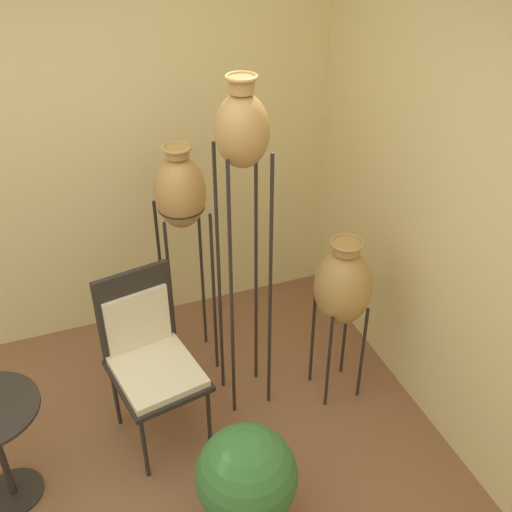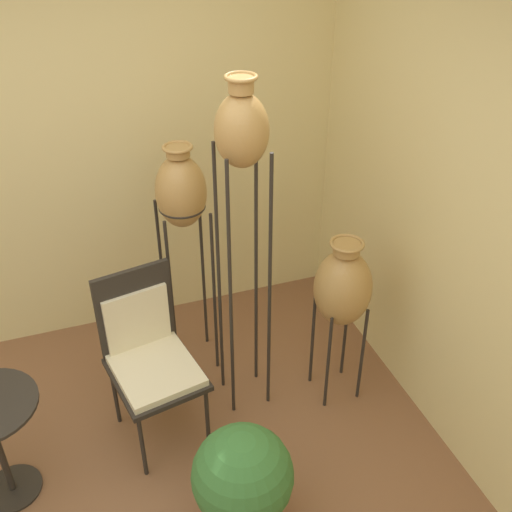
{
  "view_description": "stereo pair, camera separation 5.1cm",
  "coord_description": "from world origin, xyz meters",
  "px_view_note": "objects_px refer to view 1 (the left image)",
  "views": [
    {
      "loc": [
        0.04,
        -1.71,
        2.81
      ],
      "look_at": [
        1.03,
        0.95,
        0.96
      ],
      "focal_mm": 42.0,
      "sensor_mm": 36.0,
      "label": 1
    },
    {
      "loc": [
        0.09,
        -1.72,
        2.81
      ],
      "look_at": [
        1.03,
        0.95,
        0.96
      ],
      "focal_mm": 42.0,
      "sensor_mm": 36.0,
      "label": 2
    }
  ],
  "objects_px": {
    "vase_stand_medium": "(180,196)",
    "vase_stand_tall": "(242,144)",
    "vase_stand_short": "(343,287)",
    "potted_plant": "(247,484)",
    "chair": "(149,352)"
  },
  "relations": [
    {
      "from": "vase_stand_medium",
      "to": "vase_stand_tall",
      "type": "bearing_deg",
      "value": -61.57
    },
    {
      "from": "vase_stand_medium",
      "to": "vase_stand_short",
      "type": "bearing_deg",
      "value": -36.68
    },
    {
      "from": "vase_stand_tall",
      "to": "potted_plant",
      "type": "bearing_deg",
      "value": -109.09
    },
    {
      "from": "vase_stand_tall",
      "to": "potted_plant",
      "type": "distance_m",
      "value": 1.62
    },
    {
      "from": "chair",
      "to": "potted_plant",
      "type": "relative_size",
      "value": 1.57
    },
    {
      "from": "chair",
      "to": "potted_plant",
      "type": "bearing_deg",
      "value": -82.54
    },
    {
      "from": "vase_stand_tall",
      "to": "vase_stand_medium",
      "type": "distance_m",
      "value": 0.66
    },
    {
      "from": "vase_stand_short",
      "to": "chair",
      "type": "distance_m",
      "value": 1.15
    },
    {
      "from": "vase_stand_tall",
      "to": "vase_stand_medium",
      "type": "xyz_separation_m",
      "value": [
        -0.23,
        0.42,
        -0.45
      ]
    },
    {
      "from": "vase_stand_short",
      "to": "potted_plant",
      "type": "xyz_separation_m",
      "value": [
        -0.85,
        -0.72,
        -0.45
      ]
    },
    {
      "from": "vase_stand_short",
      "to": "potted_plant",
      "type": "height_order",
      "value": "vase_stand_short"
    },
    {
      "from": "vase_stand_tall",
      "to": "chair",
      "type": "relative_size",
      "value": 1.97
    },
    {
      "from": "vase_stand_short",
      "to": "potted_plant",
      "type": "distance_m",
      "value": 1.2
    },
    {
      "from": "vase_stand_medium",
      "to": "potted_plant",
      "type": "bearing_deg",
      "value": -93.22
    },
    {
      "from": "chair",
      "to": "vase_stand_medium",
      "type": "bearing_deg",
      "value": 43.16
    }
  ]
}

